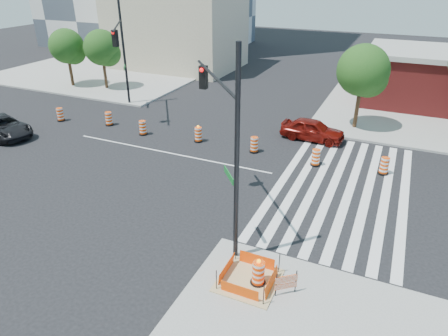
{
  "coord_description": "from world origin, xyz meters",
  "views": [
    {
      "loc": [
        12.88,
        -19.83,
        10.71
      ],
      "look_at": [
        5.31,
        -3.04,
        1.4
      ],
      "focal_mm": 32.0,
      "sensor_mm": 36.0,
      "label": 1
    }
  ],
  "objects_px": {
    "signal_pole_se": "(224,125)",
    "signal_pole_nw": "(121,44)",
    "red_coupe": "(313,130)",
    "dark_suv": "(3,126)"
  },
  "relations": [
    {
      "from": "signal_pole_se",
      "to": "signal_pole_nw",
      "type": "relative_size",
      "value": 0.97
    },
    {
      "from": "red_coupe",
      "to": "signal_pole_nw",
      "type": "bearing_deg",
      "value": 93.24
    },
    {
      "from": "signal_pole_se",
      "to": "signal_pole_nw",
      "type": "bearing_deg",
      "value": 9.87
    },
    {
      "from": "red_coupe",
      "to": "signal_pole_nw",
      "type": "height_order",
      "value": "signal_pole_nw"
    },
    {
      "from": "red_coupe",
      "to": "signal_pole_se",
      "type": "height_order",
      "value": "signal_pole_se"
    },
    {
      "from": "dark_suv",
      "to": "signal_pole_se",
      "type": "height_order",
      "value": "signal_pole_se"
    },
    {
      "from": "red_coupe",
      "to": "dark_suv",
      "type": "distance_m",
      "value": 21.6
    },
    {
      "from": "red_coupe",
      "to": "signal_pole_se",
      "type": "distance_m",
      "value": 13.26
    },
    {
      "from": "signal_pole_se",
      "to": "signal_pole_nw",
      "type": "distance_m",
      "value": 18.9
    },
    {
      "from": "red_coupe",
      "to": "signal_pole_se",
      "type": "bearing_deg",
      "value": 178.04
    }
  ]
}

